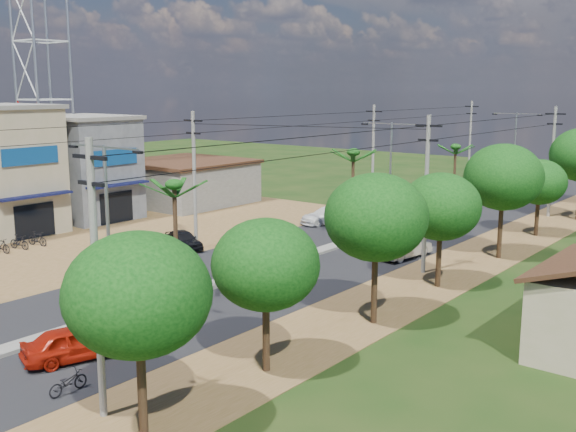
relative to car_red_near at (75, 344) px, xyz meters
name	(u,v)px	position (x,y,z in m)	size (l,w,h in m)	color
ground	(113,319)	(-2.84, 3.89, -0.68)	(160.00, 160.00, 0.00)	black
road	(308,256)	(-2.84, 18.89, -0.66)	(12.00, 110.00, 0.04)	black
median	(335,246)	(-2.84, 21.89, -0.59)	(1.00, 90.00, 0.18)	#605E56
dirt_lot_west	(73,242)	(-17.84, 11.89, -0.66)	(18.00, 46.00, 0.04)	brown
dirt_shoulder_east	(431,279)	(5.66, 18.89, -0.66)	(5.00, 90.00, 0.03)	brown
shophouse_cream	(1,169)	(-24.82, 10.89, 3.98)	(9.00, 6.40, 9.30)	#958C65
shophouse_grey	(84,167)	(-24.82, 17.89, 3.48)	(9.00, 6.40, 8.30)	#484B4F
low_shed	(185,182)	(-23.84, 27.89, 1.29)	(10.40, 10.40, 3.95)	#605E56
tree_east_a	(138,295)	(6.66, -2.11, 3.81)	(4.40, 4.40, 6.37)	black
tree_east_b	(266,265)	(6.46, 3.89, 3.44)	(4.00, 4.00, 5.83)	black
tree_east_c	(376,217)	(6.86, 10.89, 4.19)	(4.60, 4.60, 6.83)	black
tree_east_d	(441,207)	(6.56, 17.89, 3.66)	(4.20, 4.20, 6.13)	black
tree_east_e	(503,177)	(6.76, 25.89, 4.41)	(4.80, 4.80, 7.14)	black
tree_east_f	(539,182)	(6.36, 33.89, 3.21)	(3.80, 3.80, 5.52)	black
palm_median_near	(174,190)	(-2.84, 7.89, 4.86)	(2.00, 2.00, 6.15)	black
palm_median_mid	(353,157)	(-2.84, 23.89, 5.22)	(2.00, 2.00, 6.55)	black
palm_median_far	(456,150)	(-2.84, 39.89, 4.58)	(2.00, 2.00, 5.85)	black
streetlight_near	(107,217)	(-2.84, 3.89, 4.11)	(5.10, 0.18, 8.00)	gray
streetlight_mid	(390,167)	(-2.84, 28.89, 4.11)	(5.10, 0.18, 8.00)	gray
streetlight_far	(515,145)	(-2.84, 53.89, 4.11)	(5.10, 0.18, 8.00)	gray
utility_pole_w_b	(194,177)	(-9.84, 15.89, 4.08)	(1.60, 0.24, 9.00)	#605E56
utility_pole_w_c	(373,152)	(-9.84, 37.89, 4.08)	(1.60, 0.24, 9.00)	#605E56
utility_pole_w_d	(470,139)	(-9.84, 58.89, 4.08)	(1.60, 0.24, 9.00)	#605E56
utility_pole_e_a	(96,274)	(4.66, -2.11, 4.08)	(1.60, 0.24, 9.00)	#605E56
utility_pole_e_b	(426,191)	(4.66, 19.89, 4.08)	(1.60, 0.24, 9.00)	#605E56
utility_pole_e_c	(552,159)	(4.66, 41.89, 4.08)	(1.60, 0.24, 9.00)	#605E56
car_red_near	(75,344)	(0.00, 0.00, 0.00)	(1.60, 3.98, 1.36)	#981608
car_silver_mid	(404,248)	(2.16, 22.17, 0.00)	(1.43, 4.10, 1.35)	gray
car_white_far	(327,216)	(-7.84, 28.05, -0.03)	(1.82, 4.48, 1.30)	silver
car_parked_dark	(183,240)	(-10.34, 15.23, -0.06)	(1.46, 3.62, 1.23)	black
moto_rider_east	(68,383)	(2.36, -1.88, -0.28)	(0.53, 1.52, 0.80)	black
moto_rider_west_a	(255,251)	(-5.14, 16.42, -0.25)	(0.56, 1.61, 0.85)	black
moto_rider_west_b	(376,205)	(-7.84, 35.27, -0.20)	(0.45, 1.60, 0.96)	black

